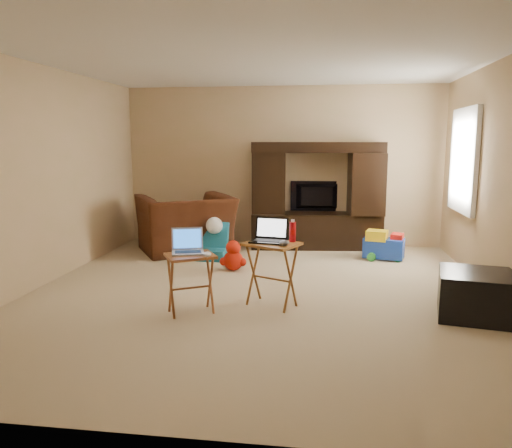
# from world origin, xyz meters

# --- Properties ---
(floor) EXTENTS (5.50, 5.50, 0.00)m
(floor) POSITION_xyz_m (0.00, 0.00, 0.00)
(floor) COLOR #C9AF8B
(floor) RESTS_ON ground
(ceiling) EXTENTS (5.50, 5.50, 0.00)m
(ceiling) POSITION_xyz_m (0.00, 0.00, 2.50)
(ceiling) COLOR silver
(ceiling) RESTS_ON ground
(wall_back) EXTENTS (5.00, 0.00, 5.00)m
(wall_back) POSITION_xyz_m (0.00, 2.75, 1.25)
(wall_back) COLOR tan
(wall_back) RESTS_ON ground
(wall_front) EXTENTS (5.00, 0.00, 5.00)m
(wall_front) POSITION_xyz_m (0.00, -2.75, 1.25)
(wall_front) COLOR tan
(wall_front) RESTS_ON ground
(wall_left) EXTENTS (0.00, 5.50, 5.50)m
(wall_left) POSITION_xyz_m (-2.50, 0.00, 1.25)
(wall_left) COLOR tan
(wall_left) RESTS_ON ground
(wall_right) EXTENTS (0.00, 5.50, 5.50)m
(wall_right) POSITION_xyz_m (2.50, 0.00, 1.25)
(wall_right) COLOR tan
(wall_right) RESTS_ON ground
(window_pane) EXTENTS (0.00, 1.20, 1.20)m
(window_pane) POSITION_xyz_m (2.48, 1.55, 1.40)
(window_pane) COLOR white
(window_pane) RESTS_ON ground
(window_frame) EXTENTS (0.06, 1.14, 1.34)m
(window_frame) POSITION_xyz_m (2.46, 1.55, 1.40)
(window_frame) COLOR white
(window_frame) RESTS_ON ground
(entertainment_center) EXTENTS (2.04, 0.70, 1.63)m
(entertainment_center) POSITION_xyz_m (0.57, 2.47, 0.82)
(entertainment_center) COLOR black
(entertainment_center) RESTS_ON floor
(television) EXTENTS (0.83, 0.16, 0.48)m
(television) POSITION_xyz_m (0.57, 2.67, 0.78)
(television) COLOR black
(television) RESTS_ON entertainment_center
(recliner) EXTENTS (1.70, 1.65, 0.85)m
(recliner) POSITION_xyz_m (-1.36, 1.91, 0.42)
(recliner) COLOR #42200E
(recliner) RESTS_ON floor
(child_rocker) EXTENTS (0.41, 0.46, 0.52)m
(child_rocker) POSITION_xyz_m (-0.85, 1.49, 0.26)
(child_rocker) COLOR #176681
(child_rocker) RESTS_ON floor
(plush_toy) EXTENTS (0.36, 0.30, 0.40)m
(plush_toy) POSITION_xyz_m (-0.45, 0.91, 0.20)
(plush_toy) COLOR red
(plush_toy) RESTS_ON floor
(push_toy) EXTENTS (0.64, 0.53, 0.42)m
(push_toy) POSITION_xyz_m (1.54, 1.83, 0.21)
(push_toy) COLOR #173CB8
(push_toy) RESTS_ON floor
(ottoman) EXTENTS (0.78, 0.78, 0.43)m
(ottoman) POSITION_xyz_m (2.14, -0.46, 0.21)
(ottoman) COLOR black
(ottoman) RESTS_ON floor
(tray_table_left) EXTENTS (0.56, 0.53, 0.58)m
(tray_table_left) POSITION_xyz_m (-0.56, -0.73, 0.29)
(tray_table_left) COLOR #9B5025
(tray_table_left) RESTS_ON floor
(tray_table_right) EXTENTS (0.62, 0.58, 0.65)m
(tray_table_right) POSITION_xyz_m (0.19, -0.40, 0.32)
(tray_table_right) COLOR #8F5A22
(tray_table_right) RESTS_ON floor
(laptop_left) EXTENTS (0.36, 0.33, 0.24)m
(laptop_left) POSITION_xyz_m (-0.59, -0.70, 0.70)
(laptop_left) COLOR #B9B8BD
(laptop_left) RESTS_ON tray_table_left
(laptop_right) EXTENTS (0.38, 0.33, 0.24)m
(laptop_right) POSITION_xyz_m (0.15, -0.38, 0.77)
(laptop_right) COLOR black
(laptop_right) RESTS_ON tray_table_right
(mouse_left) EXTENTS (0.09, 0.13, 0.05)m
(mouse_left) POSITION_xyz_m (-0.38, -0.80, 0.60)
(mouse_left) COLOR silver
(mouse_left) RESTS_ON tray_table_left
(mouse_right) EXTENTS (0.13, 0.15, 0.05)m
(mouse_right) POSITION_xyz_m (0.32, -0.52, 0.68)
(mouse_right) COLOR #46464B
(mouse_right) RESTS_ON tray_table_right
(water_bottle) EXTENTS (0.06, 0.06, 0.20)m
(water_bottle) POSITION_xyz_m (0.39, -0.32, 0.75)
(water_bottle) COLOR red
(water_bottle) RESTS_ON tray_table_right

